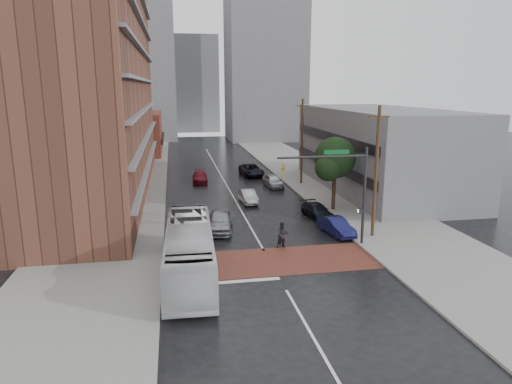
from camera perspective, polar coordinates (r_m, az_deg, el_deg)
ground at (r=30.13m, az=1.95°, el=-9.01°), size 160.00×160.00×0.00m
crosswalk at (r=30.58m, az=1.75°, el=-8.65°), size 14.00×5.00×0.02m
sidewalk_west at (r=53.76m, az=-15.96°, el=0.44°), size 9.00×90.00×0.15m
sidewalk_east at (r=56.27m, az=8.02°, el=1.36°), size 9.00×90.00×0.15m
apartment_block at (r=51.98m, az=-19.89°, el=15.24°), size 10.00×44.00×28.00m
storefront_west at (r=81.88m, az=-14.59°, el=7.11°), size 8.00×16.00×7.00m
building_east at (r=52.81m, az=15.06°, el=5.16°), size 11.00×26.00×9.00m
distant_tower_west at (r=105.70m, az=-15.19°, el=15.10°), size 18.00×16.00×32.00m
distant_tower_east at (r=101.51m, az=1.11°, el=16.77°), size 16.00×14.00×36.00m
distant_tower_center at (r=122.44m, az=-7.72°, el=13.20°), size 12.00×10.00×24.00m
street_tree at (r=42.43m, az=9.85°, el=3.91°), size 4.20×4.10×6.90m
signal_mast at (r=32.72m, az=11.14°, el=1.19°), size 6.50×0.30×7.20m
utility_pole_near at (r=35.15m, az=14.77°, el=2.48°), size 1.60×0.26×10.00m
utility_pole_far at (r=53.73m, az=5.77°, el=6.35°), size 1.60×0.26×10.00m
transit_bus at (r=28.01m, az=-8.34°, el=-7.29°), size 3.16×11.89×3.29m
pedestrian_a at (r=32.88m, az=3.31°, el=-5.51°), size 0.73×0.60×1.74m
pedestrian_b at (r=32.86m, az=3.37°, el=-5.37°), size 1.00×0.83×1.90m
car_travel_a at (r=36.65m, az=-4.53°, el=-3.62°), size 2.73×5.17×1.68m
car_travel_b at (r=45.42m, az=-0.99°, el=-0.56°), size 1.61×4.02×1.30m
car_travel_c at (r=55.76m, az=-7.03°, el=1.87°), size 1.90×4.41×1.27m
suv_travel at (r=59.35m, az=-0.57°, el=2.76°), size 2.86×5.60×1.51m
car_parked_near at (r=36.30m, az=10.00°, el=-4.24°), size 2.08×4.20×1.32m
car_parked_mid at (r=40.69m, az=7.66°, el=-2.34°), size 2.28×4.41×1.22m
car_parked_far at (r=52.74m, az=2.15°, el=1.43°), size 2.05×4.38×1.45m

